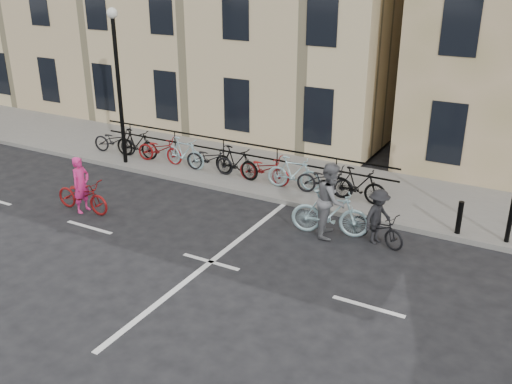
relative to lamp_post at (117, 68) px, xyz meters
The scene contains 8 objects.
ground 8.59m from the lamp_post, 34.09° to the right, with size 120.00×120.00×0.00m, color black.
sidewalk 4.52m from the lamp_post, 32.62° to the left, with size 46.00×4.00×0.15m, color slate.
lamp_post is the anchor object (origin of this frame).
bollard_east 11.86m from the lamp_post, ahead, with size 0.14×0.14×0.90m, color black.
parked_bikes 4.70m from the lamp_post, ahead, with size 11.45×1.23×1.05m.
cyclist_pink 4.92m from the lamp_post, 66.75° to the right, with size 1.88×0.68×1.66m.
cyclist_grey 9.01m from the lamp_post, 10.60° to the right, with size 2.17×1.13×2.02m.
cyclist_dark 10.23m from the lamp_post, ahead, with size 1.76×1.12×1.48m.
Camera 1 is at (6.90, -10.17, 6.86)m, focal length 40.00 mm.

